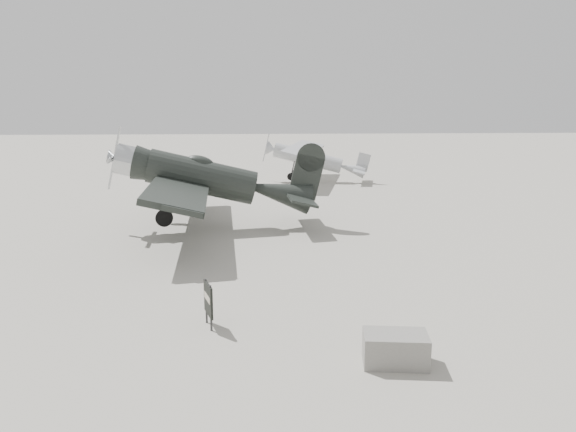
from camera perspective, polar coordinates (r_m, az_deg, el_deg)
The scene contains 5 objects.
ground at distance 19.06m, azimuth 1.35°, elevation -5.91°, with size 160.00×160.00×0.00m, color gray.
lowwing_monoplane at distance 25.53m, azimuth -7.75°, elevation 3.67°, with size 9.43×13.14×4.25m.
highwing_monoplane at distance 40.33m, azimuth 2.46°, elevation 6.14°, with size 7.55×10.56×2.98m.
equipment_block at distance 13.01m, azimuth 10.85°, elevation -13.11°, with size 1.41×0.88×0.71m, color gray.
sign_board at distance 14.72m, azimuth -8.10°, elevation -8.45°, with size 0.29×0.82×1.21m.
Camera 1 is at (-1.60, -18.10, 5.77)m, focal length 35.00 mm.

